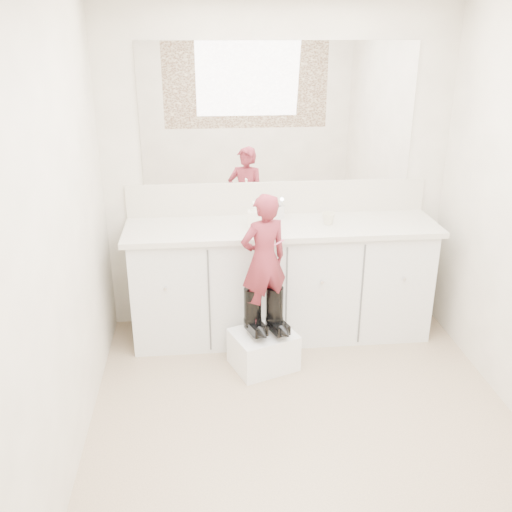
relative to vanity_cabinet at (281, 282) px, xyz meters
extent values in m
plane|color=#8C765B|center=(0.00, -1.23, -0.42)|extent=(3.00, 3.00, 0.00)
plane|color=beige|center=(0.00, 0.27, 0.77)|extent=(2.60, 0.00, 2.60)
plane|color=beige|center=(0.00, -2.73, 0.77)|extent=(2.60, 0.00, 2.60)
plane|color=beige|center=(-1.30, -1.23, 0.78)|extent=(0.00, 3.00, 3.00)
cube|color=silver|center=(0.00, 0.00, 0.00)|extent=(2.20, 0.55, 0.85)
cube|color=beige|center=(0.00, -0.01, 0.45)|extent=(2.28, 0.58, 0.04)
cube|color=beige|center=(0.00, 0.26, 0.59)|extent=(2.28, 0.03, 0.25)
cube|color=white|center=(0.00, 0.26, 1.22)|extent=(2.00, 0.02, 1.00)
cube|color=#472819|center=(0.00, -2.71, 1.22)|extent=(2.00, 0.01, 1.20)
cylinder|color=silver|center=(0.00, 0.15, 0.52)|extent=(0.08, 0.08, 0.10)
imported|color=beige|center=(0.33, -0.03, 0.51)|extent=(0.12, 0.12, 0.09)
imported|color=white|center=(-0.21, -0.06, 0.56)|extent=(0.10, 0.10, 0.19)
cube|color=white|center=(-0.19, -0.48, -0.29)|extent=(0.51, 0.47, 0.26)
imported|color=#B53748|center=(-0.19, -0.48, 0.39)|extent=(0.38, 0.32, 0.90)
cylinder|color=#DD557F|center=(-0.12, -0.48, 0.49)|extent=(0.13, 0.06, 0.06)
camera|label=1|loc=(-0.57, -3.90, 1.82)|focal=40.00mm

